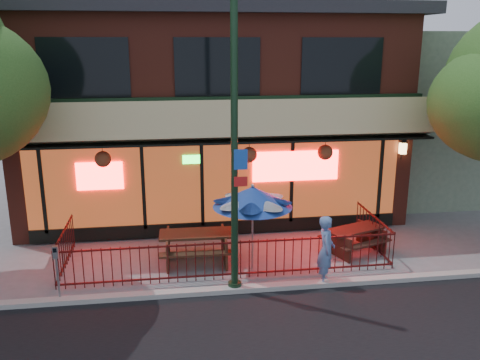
# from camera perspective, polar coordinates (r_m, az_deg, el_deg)

# --- Properties ---
(ground) EXTENTS (80.00, 80.00, 0.00)m
(ground) POSITION_cam_1_polar(r_m,az_deg,el_deg) (12.66, -0.83, -11.39)
(ground) COLOR gray
(ground) RESTS_ON ground
(curb) EXTENTS (80.00, 0.25, 0.12)m
(curb) POSITION_cam_1_polar(r_m,az_deg,el_deg) (12.19, -0.53, -12.18)
(curb) COLOR #999993
(curb) RESTS_ON ground
(restaurant_building) EXTENTS (12.96, 9.49, 8.05)m
(restaurant_building) POSITION_cam_1_polar(r_m,az_deg,el_deg) (18.45, -3.73, 10.42)
(restaurant_building) COLOR maroon
(restaurant_building) RESTS_ON ground
(neighbor_building) EXTENTS (6.00, 7.00, 6.00)m
(neighbor_building) POSITION_cam_1_polar(r_m,az_deg,el_deg) (21.76, 20.75, 7.23)
(neighbor_building) COLOR gray
(neighbor_building) RESTS_ON ground
(patio_fence) EXTENTS (8.44, 2.62, 1.00)m
(patio_fence) POSITION_cam_1_polar(r_m,az_deg,el_deg) (12.85, -1.13, -7.88)
(patio_fence) COLOR #430E0E
(patio_fence) RESTS_ON ground
(street_light) EXTENTS (0.43, 0.32, 7.00)m
(street_light) POSITION_cam_1_polar(r_m,az_deg,el_deg) (11.20, -0.62, 2.21)
(street_light) COLOR black
(street_light) RESTS_ON ground
(picnic_table_left) EXTENTS (1.96, 1.52, 0.82)m
(picnic_table_left) POSITION_cam_1_polar(r_m,az_deg,el_deg) (13.59, -4.94, -7.02)
(picnic_table_left) COLOR #3E2516
(picnic_table_left) RESTS_ON ground
(picnic_table_right) EXTENTS (1.95, 1.73, 0.69)m
(picnic_table_right) POSITION_cam_1_polar(r_m,az_deg,el_deg) (14.55, 12.73, -6.17)
(picnic_table_right) COLOR #3A1C14
(picnic_table_right) RESTS_ON ground
(patio_umbrella) EXTENTS (2.00, 2.00, 2.28)m
(patio_umbrella) POSITION_cam_1_polar(r_m,az_deg,el_deg) (12.66, 1.43, -1.89)
(patio_umbrella) COLOR gray
(patio_umbrella) RESTS_ON ground
(pedestrian) EXTENTS (0.54, 0.70, 1.72)m
(pedestrian) POSITION_cam_1_polar(r_m,az_deg,el_deg) (12.44, 9.65, -7.77)
(pedestrian) COLOR #5372A7
(pedestrian) RESTS_ON ground
(parking_meter_near) EXTENTS (0.12, 0.11, 1.35)m
(parking_meter_near) POSITION_cam_1_polar(r_m,az_deg,el_deg) (12.11, -19.89, -8.90)
(parking_meter_near) COLOR #919499
(parking_meter_near) RESTS_ON ground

